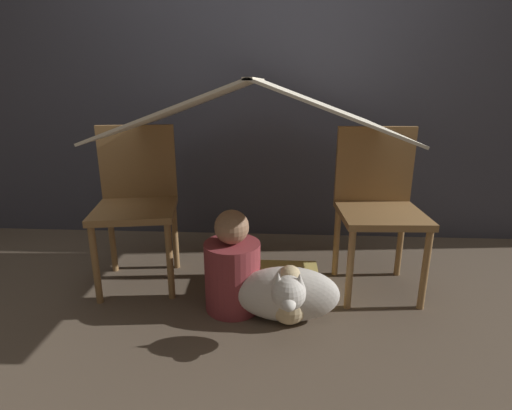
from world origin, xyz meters
The scene contains 9 objects.
ground_plane centered at (0.00, 0.00, 0.00)m, with size 8.80×8.80×0.00m, color brown.
wall_back centered at (0.00, 1.02, 1.25)m, with size 7.00×0.05×2.50m.
chair_left centered at (-0.69, 0.23, 0.51)m, with size 0.51×0.51×0.90m.
chair_right centered at (0.67, 0.23, 0.51)m, with size 0.46×0.46×0.90m.
sheet_canopy centered at (0.00, 0.15, 1.03)m, with size 1.35×1.13×0.26m.
person_front centered at (-0.11, -0.08, 0.22)m, with size 0.29×0.29×0.54m.
dog centered at (0.17, -0.20, 0.16)m, with size 0.51×0.40×0.35m.
floor_cushion centered at (0.13, 0.12, 0.05)m, with size 0.45×0.36×0.10m.
plush_toy centered at (0.18, -0.19, 0.12)m, with size 0.19×0.19×0.30m.
Camera 1 is at (0.12, -1.92, 1.14)m, focal length 28.00 mm.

